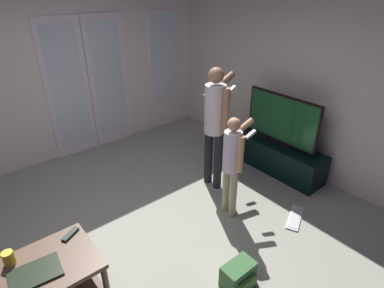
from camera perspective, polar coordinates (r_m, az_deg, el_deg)
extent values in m
cube|color=gray|center=(3.38, -11.34, -18.61)|extent=(5.44, 4.84, 0.02)
cube|color=silver|center=(4.78, -27.25, 11.57)|extent=(5.44, 0.06, 2.65)
cube|color=white|center=(4.93, -21.78, 9.00)|extent=(0.63, 0.02, 2.05)
cube|color=silver|center=(4.90, -21.83, 9.51)|extent=(0.47, 0.01, 1.75)
cube|color=white|center=(5.14, -15.00, 10.75)|extent=(0.63, 0.02, 2.05)
cube|color=silver|center=(5.12, -15.00, 11.25)|extent=(0.47, 0.01, 1.75)
cube|color=white|center=(5.59, -5.11, 15.61)|extent=(0.62, 0.02, 1.51)
cube|color=silver|center=(5.58, -5.03, 15.59)|extent=(0.56, 0.01, 1.45)
cube|color=silver|center=(4.38, 19.74, 11.75)|extent=(0.06, 4.84, 2.65)
cube|color=brown|center=(2.81, -26.92, -20.27)|extent=(0.92, 0.61, 0.04)
cylinder|color=brown|center=(2.85, -15.45, -23.85)|extent=(0.05, 0.05, 0.43)
cylinder|color=brown|center=(3.21, -19.74, -17.44)|extent=(0.05, 0.05, 0.43)
cube|color=black|center=(4.56, 15.28, -2.24)|extent=(0.41, 1.36, 0.42)
cube|color=black|center=(4.27, 22.47, -5.35)|extent=(0.34, 0.02, 0.23)
cube|color=black|center=(4.46, 15.64, 0.32)|extent=(0.08, 0.38, 0.04)
cube|color=black|center=(4.32, 16.22, 4.44)|extent=(0.04, 1.09, 0.66)
cube|color=#194C28|center=(4.30, 16.06, 4.38)|extent=(0.00, 1.04, 0.61)
cylinder|color=black|center=(3.96, 4.77, -3.24)|extent=(0.11, 0.11, 0.77)
cylinder|color=black|center=(4.05, 3.03, -2.37)|extent=(0.11, 0.11, 0.77)
cylinder|color=silver|center=(3.71, 4.22, 6.35)|extent=(0.25, 0.25, 0.60)
sphere|color=#986C4E|center=(3.58, 4.45, 12.47)|extent=(0.18, 0.18, 0.18)
cylinder|color=#986C4E|center=(3.59, 6.21, 6.12)|extent=(0.09, 0.09, 0.53)
cylinder|color=#986C4E|center=(3.92, 5.00, 10.61)|extent=(0.53, 0.12, 0.28)
cube|color=white|center=(4.13, 7.28, 9.93)|extent=(0.14, 0.05, 0.08)
cylinder|color=tan|center=(3.54, 7.55, -9.26)|extent=(0.08, 0.08, 0.59)
cylinder|color=tan|center=(3.62, 6.26, -8.26)|extent=(0.08, 0.08, 0.59)
cylinder|color=silver|center=(3.30, 7.40, -1.39)|extent=(0.19, 0.19, 0.46)
sphere|color=tan|center=(3.16, 7.74, 3.61)|extent=(0.14, 0.14, 0.14)
cylinder|color=tan|center=(3.20, 8.88, -1.93)|extent=(0.07, 0.07, 0.41)
cylinder|color=tan|center=(3.43, 8.58, 2.37)|extent=(0.40, 0.11, 0.24)
cube|color=white|center=(3.58, 10.73, 1.76)|extent=(0.14, 0.06, 0.09)
cube|color=#3C693A|center=(3.00, 8.47, -22.59)|extent=(0.30, 0.18, 0.22)
cube|color=#487835|center=(2.98, 10.13, -24.10)|extent=(0.21, 0.04, 0.11)
cube|color=white|center=(3.84, 18.38, -12.72)|extent=(0.45, 0.30, 0.02)
cube|color=silver|center=(3.83, 18.40, -12.59)|extent=(0.40, 0.26, 0.00)
cube|color=black|center=(2.76, -26.84, -20.43)|extent=(0.38, 0.29, 0.02)
cylinder|color=gold|center=(2.90, -30.65, -17.57)|extent=(0.09, 0.09, 0.11)
cube|color=black|center=(2.97, -21.44, -15.16)|extent=(0.17, 0.13, 0.02)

